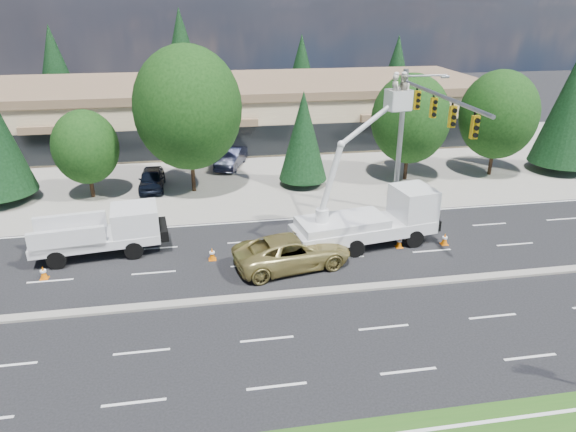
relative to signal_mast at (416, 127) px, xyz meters
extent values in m
plane|color=black|center=(-10.03, -7.04, -6.06)|extent=(140.00, 140.00, 0.00)
cube|color=gray|center=(-10.03, 12.96, -6.05)|extent=(140.00, 22.00, 0.01)
cube|color=gray|center=(-10.03, -7.04, -6.00)|extent=(120.00, 0.55, 0.12)
cube|color=tan|center=(-10.03, 22.96, -3.56)|extent=(50.00, 15.00, 5.00)
cube|color=brown|center=(-10.03, 22.96, -0.91)|extent=(50.40, 15.40, 0.70)
cube|color=black|center=(-10.03, 15.41, -4.56)|extent=(48.00, 0.12, 2.60)
cylinder|color=#332114|center=(-26.03, 7.96, -5.66)|extent=(0.26, 0.26, 0.80)
cylinder|color=#332114|center=(-20.03, 7.96, -5.07)|extent=(0.28, 0.28, 1.98)
ellipsoid|color=black|center=(-20.03, 7.96, -2.48)|extent=(4.40, 4.40, 5.06)
cylinder|color=#332114|center=(-13.03, 7.96, -4.40)|extent=(0.28, 0.28, 3.31)
ellipsoid|color=black|center=(-13.03, 7.96, -0.08)|extent=(7.35, 7.35, 8.46)
cylinder|color=#332114|center=(-5.03, 7.96, -5.66)|extent=(0.26, 0.26, 0.80)
cone|color=black|center=(-5.03, 7.96, -2.33)|extent=(3.52, 3.52, 6.44)
cylinder|color=#332114|center=(2.97, 7.96, -4.76)|extent=(0.28, 0.28, 2.59)
ellipsoid|color=black|center=(2.97, 7.96, -1.39)|extent=(5.75, 5.75, 6.61)
cylinder|color=#332114|center=(9.97, 7.96, -4.75)|extent=(0.28, 0.28, 2.62)
ellipsoid|color=black|center=(9.97, 7.96, -1.33)|extent=(5.81, 5.81, 6.68)
cylinder|color=#332114|center=(15.97, 7.96, -5.66)|extent=(0.26, 0.26, 0.80)
cone|color=black|center=(15.97, 7.96, -0.85)|extent=(4.92, 4.92, 9.00)
cylinder|color=#332114|center=(-28.03, 34.96, -5.66)|extent=(0.26, 0.26, 0.80)
cone|color=black|center=(-28.03, 34.96, -0.57)|extent=(5.19, 5.19, 9.48)
cylinder|color=#332114|center=(-14.03, 34.96, -5.66)|extent=(0.26, 0.26, 0.80)
cone|color=black|center=(-14.03, 34.96, 0.32)|extent=(6.03, 6.03, 11.02)
cylinder|color=#332114|center=(-0.03, 34.96, -5.66)|extent=(0.26, 0.26, 0.80)
cone|color=black|center=(-0.03, 34.96, -1.27)|extent=(4.52, 4.52, 8.27)
cylinder|color=#332114|center=(11.97, 34.96, -5.66)|extent=(0.26, 0.26, 0.80)
cone|color=black|center=(11.97, 34.96, -1.39)|extent=(4.41, 4.41, 8.06)
cylinder|color=gray|center=(-0.03, 2.16, -1.56)|extent=(0.32, 0.32, 9.00)
cylinder|color=gray|center=(-0.03, -2.84, 2.24)|extent=(0.20, 10.00, 0.20)
cylinder|color=gray|center=(1.27, 2.16, 2.54)|extent=(2.60, 0.12, 0.12)
cube|color=gold|center=(-0.03, 0.16, 1.49)|extent=(0.32, 0.22, 1.05)
cube|color=gold|center=(-0.03, -2.04, 1.49)|extent=(0.32, 0.22, 1.05)
cube|color=gold|center=(-0.03, -4.24, 1.49)|extent=(0.32, 0.22, 1.05)
cube|color=gold|center=(-0.03, -6.44, 1.49)|extent=(0.32, 0.22, 1.05)
cube|color=white|center=(-18.12, -1.22, -5.12)|extent=(6.83, 3.20, 0.49)
cube|color=white|center=(-16.06, -0.96, -4.36)|extent=(2.69, 2.64, 1.65)
cube|color=black|center=(-15.35, -0.87, -4.14)|extent=(0.34, 2.08, 1.10)
cube|color=white|center=(-19.56, -0.34, -4.58)|extent=(3.74, 0.79, 1.21)
cube|color=white|center=(-19.30, -2.41, -4.58)|extent=(3.74, 0.79, 1.21)
cube|color=white|center=(-3.60, -2.51, -5.04)|extent=(8.39, 3.71, 0.71)
cube|color=white|center=(-0.60, -2.02, -3.98)|extent=(2.38, 2.68, 2.03)
cube|color=black|center=(0.15, -1.90, -3.83)|extent=(0.41, 2.01, 1.22)
cube|color=white|center=(-4.90, -2.73, -4.49)|extent=(5.17, 3.08, 0.51)
cylinder|color=white|center=(-6.10, -2.92, -3.93)|extent=(0.71, 0.71, 0.81)
cube|color=white|center=(-2.10, -2.27, 2.03)|extent=(1.25, 1.08, 1.09)
imported|color=beige|center=(-2.32, -2.30, 2.44)|extent=(0.52, 0.70, 1.75)
imported|color=beige|center=(-1.88, -2.23, 2.44)|extent=(0.79, 0.94, 1.75)
ellipsoid|color=white|center=(-2.32, -2.30, 3.33)|extent=(0.26, 0.26, 0.18)
ellipsoid|color=white|center=(-1.88, -2.23, 3.33)|extent=(0.26, 0.26, 0.18)
cube|color=#DF6607|center=(-20.36, -3.54, -6.04)|extent=(0.40, 0.40, 0.03)
cone|color=#DF6607|center=(-20.36, -3.54, -5.71)|extent=(0.36, 0.36, 0.70)
cylinder|color=white|center=(-20.36, -3.54, -5.64)|extent=(0.29, 0.29, 0.10)
cube|color=#DF6607|center=(-12.04, -2.88, -6.04)|extent=(0.40, 0.40, 0.03)
cone|color=#DF6607|center=(-12.04, -2.88, -5.71)|extent=(0.36, 0.36, 0.70)
cylinder|color=white|center=(-12.04, -2.88, -5.64)|extent=(0.29, 0.29, 0.10)
cube|color=#DF6607|center=(-9.64, -3.92, -6.04)|extent=(0.40, 0.40, 0.03)
cone|color=#DF6607|center=(-9.64, -3.92, -5.71)|extent=(0.36, 0.36, 0.70)
cylinder|color=white|center=(-9.64, -3.92, -5.64)|extent=(0.29, 0.29, 0.10)
cube|color=#DF6607|center=(-1.67, -3.11, -6.04)|extent=(0.40, 0.40, 0.03)
cone|color=#DF6607|center=(-1.67, -3.11, -5.71)|extent=(0.36, 0.36, 0.70)
cylinder|color=white|center=(-1.67, -3.11, -5.64)|extent=(0.29, 0.29, 0.10)
cube|color=#DF6607|center=(1.00, -3.18, -6.04)|extent=(0.40, 0.40, 0.03)
cone|color=#DF6607|center=(1.00, -3.18, -5.71)|extent=(0.36, 0.36, 0.70)
cylinder|color=white|center=(1.00, -3.18, -5.64)|extent=(0.29, 0.29, 0.10)
imported|color=tan|center=(-7.93, -4.24, -5.21)|extent=(6.51, 3.90, 1.69)
imported|color=black|center=(-16.03, 8.96, -5.32)|extent=(1.77, 4.34, 1.48)
imported|color=black|center=(-10.03, 13.19, -5.28)|extent=(3.10, 5.00, 1.56)
camera|label=1|loc=(-12.00, -27.49, 6.90)|focal=32.00mm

